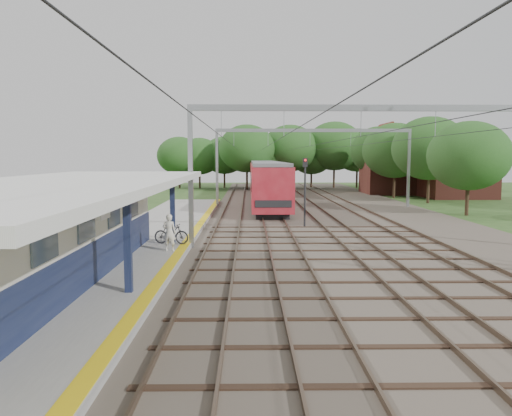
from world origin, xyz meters
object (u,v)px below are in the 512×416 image
object	(u,v)px
bicycle	(171,233)
signal_post	(305,184)
train	(265,179)
person	(169,232)

from	to	relation	value
bicycle	signal_post	bearing A→B (deg)	-31.86
bicycle	train	size ratio (longest dim) A/B	0.05
bicycle	signal_post	distance (m)	10.72
person	bicycle	bearing A→B (deg)	-77.73
signal_post	person	bearing A→B (deg)	-121.58
train	signal_post	xyz separation A→B (m)	(1.85, -21.73, 0.61)
person	train	size ratio (longest dim) A/B	0.04
person	bicycle	xyz separation A→B (m)	(-0.19, 1.77, -0.31)
train	signal_post	size ratio (longest dim) A/B	8.49
person	train	distance (m)	31.59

